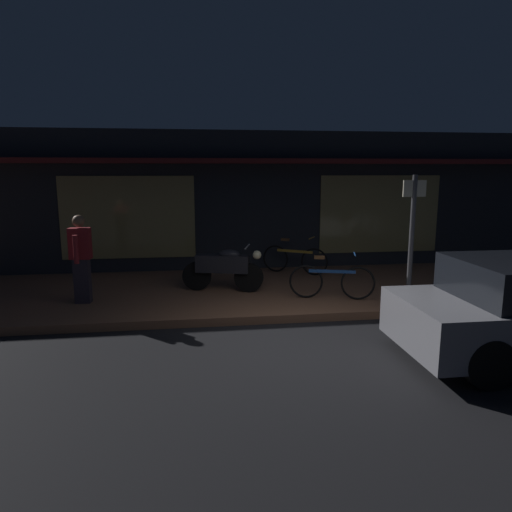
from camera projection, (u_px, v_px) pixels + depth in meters
The scene contains 8 objects.
ground_plane at pixel (305, 344), 7.14m from camera, with size 60.00×60.00×0.00m, color black.
sidewalk_slab at pixel (272, 290), 10.05m from camera, with size 18.00×4.00×0.15m, color brown.
storefront_building at pixel (251, 200), 13.03m from camera, with size 18.00×3.30×3.60m.
motorcycle at pixel (224, 268), 9.62m from camera, with size 1.67×0.69×0.97m.
bicycle_parked at pixel (294, 259), 11.30m from camera, with size 1.43×0.92×0.91m.
bicycle_extra at pixel (332, 281), 9.05m from camera, with size 1.61×0.57×0.91m.
person_photographer at pixel (81, 257), 8.69m from camera, with size 0.40×0.62×1.67m.
sign_post at pixel (412, 231), 8.66m from camera, with size 0.44×0.09×2.40m.
Camera 1 is at (-1.69, -6.61, 2.63)m, focal length 32.64 mm.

